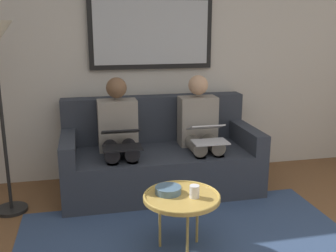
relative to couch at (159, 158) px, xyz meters
name	(u,v)px	position (x,y,z in m)	size (l,w,h in m)	color
wall_rear	(150,56)	(0.00, -0.48, 0.99)	(6.00, 0.12, 2.60)	beige
area_rug	(193,252)	(0.00, 1.27, -0.31)	(2.60, 1.80, 0.01)	#33476B
couch	(159,158)	(0.00, 0.00, 0.00)	(1.92, 0.90, 0.90)	#2D333D
framed_mirror	(151,32)	(0.00, -0.39, 1.24)	(1.30, 0.05, 0.75)	black
coffee_table	(182,198)	(0.08, 1.22, 0.11)	(0.56, 0.56, 0.45)	tan
cup	(194,191)	(-0.01, 1.26, 0.17)	(0.07, 0.07, 0.09)	silver
bowl	(168,190)	(0.16, 1.15, 0.15)	(0.19, 0.19, 0.05)	slate
person_left	(200,129)	(-0.41, 0.07, 0.30)	(0.38, 0.58, 1.14)	gray
laptop_silver	(208,134)	(-0.41, 0.31, 0.31)	(0.33, 0.36, 0.16)	silver
person_right	(119,134)	(0.41, 0.07, 0.30)	(0.38, 0.58, 1.14)	gray
laptop_black	(121,139)	(0.41, 0.30, 0.31)	(0.35, 0.36, 0.16)	black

